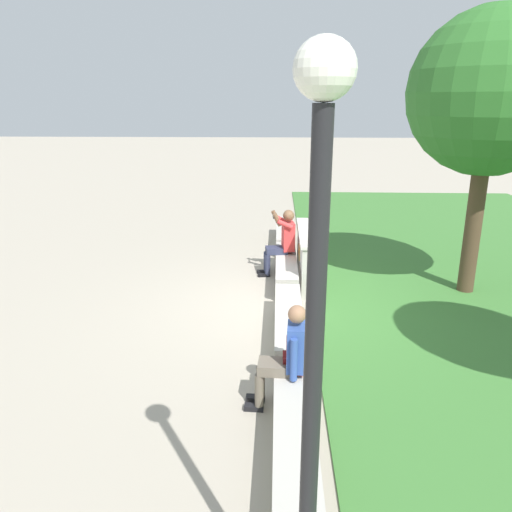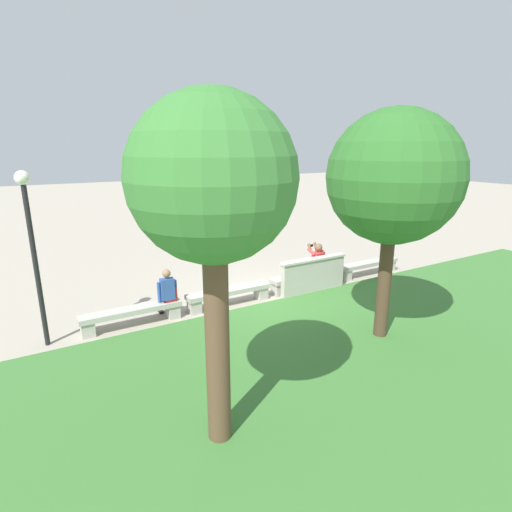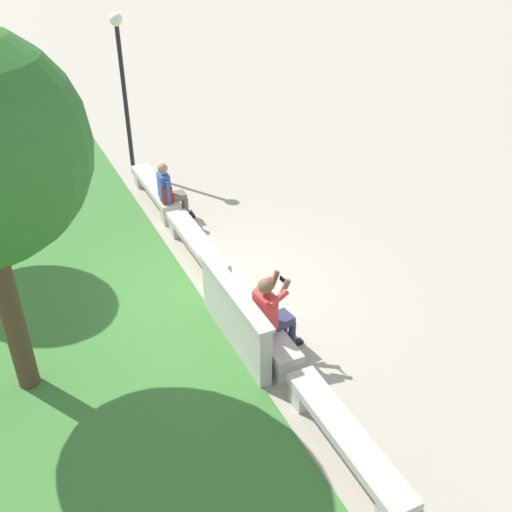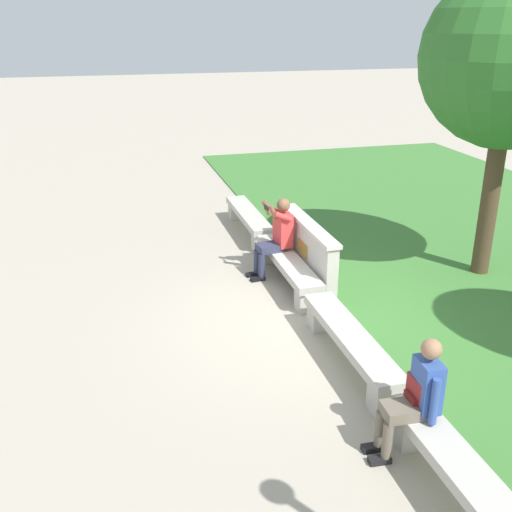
% 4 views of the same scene
% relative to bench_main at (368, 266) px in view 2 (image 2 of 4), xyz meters
% --- Properties ---
extents(ground_plane, '(80.00, 80.00, 0.00)m').
position_rel_bench_main_xyz_m(ground_plane, '(3.78, 0.00, -0.31)').
color(ground_plane, '#A89E8C').
extents(grass_strip, '(21.88, 8.00, 0.03)m').
position_rel_bench_main_xyz_m(grass_strip, '(3.78, 4.38, -0.29)').
color(grass_strip, '#3D7533').
rests_on(grass_strip, ground).
extents(bench_main, '(2.32, 0.40, 0.45)m').
position_rel_bench_main_xyz_m(bench_main, '(0.00, 0.00, 0.00)').
color(bench_main, '#B7B2A8').
rests_on(bench_main, ground).
extents(bench_near, '(2.32, 0.40, 0.45)m').
position_rel_bench_main_xyz_m(bench_near, '(2.52, 0.00, 0.00)').
color(bench_near, '#B7B2A8').
rests_on(bench_near, ground).
extents(bench_mid, '(2.32, 0.40, 0.45)m').
position_rel_bench_main_xyz_m(bench_mid, '(5.04, 0.00, 0.00)').
color(bench_mid, '#B7B2A8').
rests_on(bench_mid, ground).
extents(bench_far, '(2.32, 0.40, 0.45)m').
position_rel_bench_main_xyz_m(bench_far, '(7.56, 0.00, 0.00)').
color(bench_far, '#B7B2A8').
rests_on(bench_far, ground).
extents(backrest_wall_with_plaque, '(2.17, 0.24, 1.01)m').
position_rel_bench_main_xyz_m(backrest_wall_with_plaque, '(2.52, 0.34, 0.21)').
color(backrest_wall_with_plaque, '#B7B2A8').
rests_on(backrest_wall_with_plaque, ground).
extents(person_photographer, '(0.51, 0.76, 1.32)m').
position_rel_bench_main_xyz_m(person_photographer, '(2.13, -0.08, 0.43)').
color(person_photographer, black).
rests_on(person_photographer, ground).
extents(person_distant, '(0.48, 0.69, 1.26)m').
position_rel_bench_main_xyz_m(person_distant, '(6.69, -0.07, 0.36)').
color(person_distant, black).
rests_on(person_distant, ground).
extents(backpack, '(0.28, 0.24, 0.43)m').
position_rel_bench_main_xyz_m(backpack, '(6.63, 0.03, 0.32)').
color(backpack, maroon).
rests_on(backpack, bench_far).
extents(tree_behind_wall, '(2.70, 2.70, 4.82)m').
position_rel_bench_main_xyz_m(tree_behind_wall, '(2.94, 3.27, 3.14)').
color(tree_behind_wall, '#4C3826').
rests_on(tree_behind_wall, ground).
extents(tree_left_background, '(2.10, 2.10, 4.75)m').
position_rel_bench_main_xyz_m(tree_left_background, '(7.38, 4.38, 3.31)').
color(tree_left_background, brown).
rests_on(tree_left_background, ground).
extents(lamp_post, '(0.28, 0.28, 3.63)m').
position_rel_bench_main_xyz_m(lamp_post, '(9.35, 0.01, 2.08)').
color(lamp_post, black).
rests_on(lamp_post, ground).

